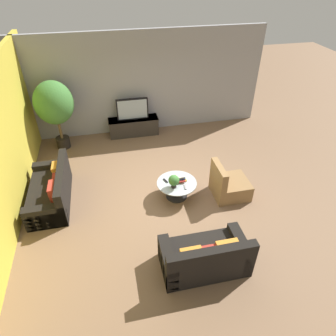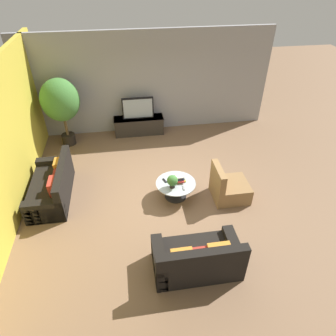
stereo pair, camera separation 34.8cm
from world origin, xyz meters
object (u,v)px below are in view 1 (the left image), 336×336
(media_console, at_px, (134,126))
(armchair_wicker, at_px, (229,185))
(coffee_table, at_px, (177,187))
(couch_by_wall, at_px, (52,191))
(potted_palm_tall, at_px, (54,104))
(potted_plant_tabletop, at_px, (174,181))
(couch_near_entry, at_px, (205,257))
(television, at_px, (132,109))

(media_console, distance_m, armchair_wicker, 3.81)
(coffee_table, bearing_deg, couch_by_wall, 171.03)
(potted_palm_tall, bearing_deg, potted_plant_tabletop, -48.47)
(coffee_table, xyz_separation_m, potted_plant_tabletop, (-0.10, -0.14, 0.31))
(potted_plant_tabletop, bearing_deg, potted_palm_tall, 131.53)
(couch_near_entry, bearing_deg, coffee_table, -89.11)
(television, height_order, coffee_table, television)
(coffee_table, distance_m, potted_plant_tabletop, 0.35)
(media_console, xyz_separation_m, couch_near_entry, (0.64, -5.16, 0.02))
(couch_near_entry, distance_m, armchair_wicker, 2.16)
(armchair_wicker, distance_m, potted_palm_tall, 5.07)
(coffee_table, bearing_deg, couch_near_entry, -89.11)
(couch_near_entry, height_order, potted_palm_tall, potted_palm_tall)
(couch_near_entry, bearing_deg, media_console, -82.89)
(coffee_table, bearing_deg, media_console, 101.01)
(armchair_wicker, height_order, potted_palm_tall, potted_palm_tall)
(media_console, height_order, armchair_wicker, armchair_wicker)
(couch_by_wall, xyz_separation_m, couch_near_entry, (2.85, -2.46, 0.00))
(couch_near_entry, bearing_deg, television, -82.89)
(potted_palm_tall, height_order, potted_plant_tabletop, potted_palm_tall)
(television, xyz_separation_m, couch_by_wall, (-2.21, -2.70, -0.56))
(media_console, relative_size, armchair_wicker, 1.78)
(couch_by_wall, relative_size, potted_palm_tall, 0.90)
(couch_by_wall, bearing_deg, potted_palm_tall, 177.88)
(television, xyz_separation_m, potted_palm_tall, (-2.12, -0.32, 0.50))
(potted_plant_tabletop, bearing_deg, coffee_table, 53.36)
(couch_near_entry, xyz_separation_m, armchair_wicker, (1.17, 1.82, -0.02))
(armchair_wicker, bearing_deg, coffee_table, 80.44)
(media_console, height_order, television, television)
(couch_by_wall, bearing_deg, coffee_table, 81.03)
(media_console, distance_m, potted_palm_tall, 2.40)
(television, distance_m, potted_palm_tall, 2.20)
(media_console, xyz_separation_m, potted_palm_tall, (-2.12, -0.32, 1.08))
(coffee_table, relative_size, potted_palm_tall, 0.46)
(coffee_table, xyz_separation_m, couch_by_wall, (-2.82, 0.44, 0.00))
(coffee_table, bearing_deg, armchair_wicker, -9.56)
(couch_by_wall, bearing_deg, armchair_wicker, 80.85)
(television, bearing_deg, potted_palm_tall, -171.40)
(couch_near_entry, bearing_deg, couch_by_wall, -40.82)
(media_console, xyz_separation_m, television, (-0.00, -0.00, 0.57))
(couch_by_wall, height_order, potted_plant_tabletop, couch_by_wall)
(television, distance_m, potted_plant_tabletop, 3.33)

